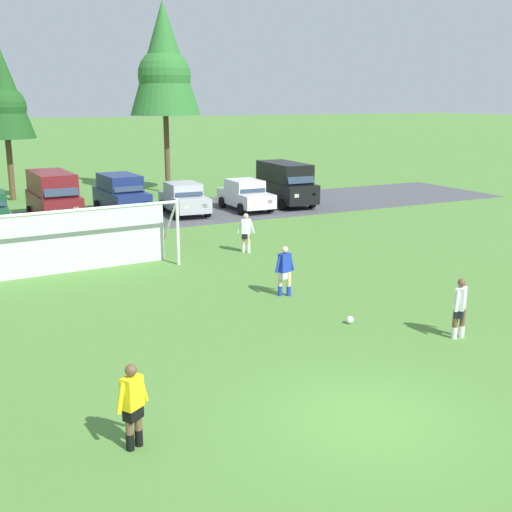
{
  "coord_description": "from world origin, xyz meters",
  "views": [
    {
      "loc": [
        -7.23,
        -9.27,
        6.2
      ],
      "look_at": [
        1.62,
        7.99,
        1.4
      ],
      "focal_mm": 44.69,
      "sensor_mm": 36.0,
      "label": 1
    }
  ],
  "objects_px": {
    "soccer_goal": "(76,238)",
    "player_defender_far": "(246,233)",
    "parked_car_slot_center_left": "(53,195)",
    "soccer_ball": "(350,320)",
    "referee": "(133,406)",
    "parked_car_slot_right": "(246,195)",
    "parked_car_slot_center": "(121,194)",
    "player_midfield_center": "(460,308)",
    "player_striker_near": "(285,271)",
    "parked_car_slot_center_right": "(184,198)",
    "parked_car_slot_far_right": "(285,183)"
  },
  "relations": [
    {
      "from": "parked_car_slot_center_right",
      "to": "parked_car_slot_far_right",
      "type": "xyz_separation_m",
      "value": [
        6.49,
        0.17,
        0.47
      ]
    },
    {
      "from": "soccer_goal",
      "to": "player_striker_near",
      "type": "xyz_separation_m",
      "value": [
        5.35,
        -5.9,
        -0.47
      ]
    },
    {
      "from": "player_striker_near",
      "to": "referee",
      "type": "bearing_deg",
      "value": -135.87
    },
    {
      "from": "soccer_ball",
      "to": "parked_car_slot_far_right",
      "type": "height_order",
      "value": "parked_car_slot_far_right"
    },
    {
      "from": "soccer_ball",
      "to": "parked_car_slot_center_left",
      "type": "relative_size",
      "value": 0.05
    },
    {
      "from": "parked_car_slot_center_left",
      "to": "parked_car_slot_far_right",
      "type": "xyz_separation_m",
      "value": [
        13.2,
        -1.22,
        0.0
      ]
    },
    {
      "from": "soccer_ball",
      "to": "soccer_goal",
      "type": "relative_size",
      "value": 0.03
    },
    {
      "from": "soccer_goal",
      "to": "player_defender_far",
      "type": "relative_size",
      "value": 4.58
    },
    {
      "from": "soccer_goal",
      "to": "parked_car_slot_right",
      "type": "distance_m",
      "value": 14.78
    },
    {
      "from": "soccer_ball",
      "to": "soccer_goal",
      "type": "xyz_separation_m",
      "value": [
        -5.69,
        9.05,
        1.18
      ]
    },
    {
      "from": "parked_car_slot_right",
      "to": "parked_car_slot_far_right",
      "type": "relative_size",
      "value": 0.87
    },
    {
      "from": "parked_car_slot_center",
      "to": "parked_car_slot_right",
      "type": "relative_size",
      "value": 1.11
    },
    {
      "from": "soccer_goal",
      "to": "player_defender_far",
      "type": "bearing_deg",
      "value": 0.26
    },
    {
      "from": "player_defender_far",
      "to": "parked_car_slot_center",
      "type": "height_order",
      "value": "parked_car_slot_center"
    },
    {
      "from": "player_defender_far",
      "to": "parked_car_slot_center_right",
      "type": "height_order",
      "value": "parked_car_slot_center_right"
    },
    {
      "from": "referee",
      "to": "player_defender_far",
      "type": "distance_m",
      "value": 15.34
    },
    {
      "from": "soccer_ball",
      "to": "player_midfield_center",
      "type": "bearing_deg",
      "value": -48.99
    },
    {
      "from": "referee",
      "to": "parked_car_slot_right",
      "type": "height_order",
      "value": "parked_car_slot_right"
    },
    {
      "from": "parked_car_slot_right",
      "to": "player_striker_near",
      "type": "bearing_deg",
      "value": -111.85
    },
    {
      "from": "parked_car_slot_right",
      "to": "parked_car_slot_center",
      "type": "bearing_deg",
      "value": 162.9
    },
    {
      "from": "soccer_ball",
      "to": "parked_car_slot_right",
      "type": "xyz_separation_m",
      "value": [
        5.76,
        18.38,
        0.77
      ]
    },
    {
      "from": "player_defender_far",
      "to": "parked_car_slot_center",
      "type": "relative_size",
      "value": 0.35
    },
    {
      "from": "referee",
      "to": "parked_car_slot_right",
      "type": "distance_m",
      "value": 25.64
    },
    {
      "from": "soccer_ball",
      "to": "parked_car_slot_far_right",
      "type": "distance_m",
      "value": 20.81
    },
    {
      "from": "player_midfield_center",
      "to": "parked_car_slot_far_right",
      "type": "xyz_separation_m",
      "value": [
        6.72,
        21.1,
        0.52
      ]
    },
    {
      "from": "parked_car_slot_far_right",
      "to": "parked_car_slot_center_left",
      "type": "bearing_deg",
      "value": 174.73
    },
    {
      "from": "player_defender_far",
      "to": "parked_car_slot_center_left",
      "type": "height_order",
      "value": "parked_car_slot_center_left"
    },
    {
      "from": "referee",
      "to": "player_midfield_center",
      "type": "relative_size",
      "value": 1.0
    },
    {
      "from": "soccer_ball",
      "to": "referee",
      "type": "relative_size",
      "value": 0.13
    },
    {
      "from": "soccer_goal",
      "to": "player_midfield_center",
      "type": "relative_size",
      "value": 4.58
    },
    {
      "from": "soccer_ball",
      "to": "parked_car_slot_center",
      "type": "relative_size",
      "value": 0.05
    },
    {
      "from": "referee",
      "to": "parked_car_slot_center",
      "type": "bearing_deg",
      "value": 74.95
    },
    {
      "from": "soccer_ball",
      "to": "player_striker_near",
      "type": "relative_size",
      "value": 0.13
    },
    {
      "from": "parked_car_slot_center",
      "to": "parked_car_slot_far_right",
      "type": "height_order",
      "value": "parked_car_slot_far_right"
    },
    {
      "from": "player_midfield_center",
      "to": "player_striker_near",
      "type": "bearing_deg",
      "value": 112.92
    },
    {
      "from": "parked_car_slot_center_left",
      "to": "soccer_goal",
      "type": "bearing_deg",
      "value": -95.88
    },
    {
      "from": "referee",
      "to": "parked_car_slot_center_right",
      "type": "bearing_deg",
      "value": 66.97
    },
    {
      "from": "parked_car_slot_center_right",
      "to": "player_striker_near",
      "type": "bearing_deg",
      "value": -99.11
    },
    {
      "from": "player_defender_far",
      "to": "parked_car_slot_right",
      "type": "xyz_separation_m",
      "value": [
        4.57,
        9.3,
        0.05
      ]
    },
    {
      "from": "referee",
      "to": "parked_car_slot_center_left",
      "type": "xyz_separation_m",
      "value": [
        2.8,
        23.76,
        0.52
      ]
    },
    {
      "from": "player_defender_far",
      "to": "parked_car_slot_center_left",
      "type": "bearing_deg",
      "value": 117.56
    },
    {
      "from": "player_defender_far",
      "to": "parked_car_slot_center_left",
      "type": "relative_size",
      "value": 0.34
    },
    {
      "from": "parked_car_slot_right",
      "to": "parked_car_slot_far_right",
      "type": "height_order",
      "value": "parked_car_slot_far_right"
    },
    {
      "from": "soccer_goal",
      "to": "player_striker_near",
      "type": "height_order",
      "value": "soccer_goal"
    },
    {
      "from": "soccer_goal",
      "to": "parked_car_slot_center_right",
      "type": "bearing_deg",
      "value": 50.94
    },
    {
      "from": "soccer_ball",
      "to": "soccer_goal",
      "type": "distance_m",
      "value": 10.76
    },
    {
      "from": "parked_car_slot_center",
      "to": "player_midfield_center",
      "type": "bearing_deg",
      "value": -82.93
    },
    {
      "from": "referee",
      "to": "parked_car_slot_right",
      "type": "bearing_deg",
      "value": 59.23
    },
    {
      "from": "parked_car_slot_center",
      "to": "parked_car_slot_center_right",
      "type": "distance_m",
      "value": 3.49
    },
    {
      "from": "soccer_goal",
      "to": "parked_car_slot_far_right",
      "type": "height_order",
      "value": "soccer_goal"
    }
  ]
}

